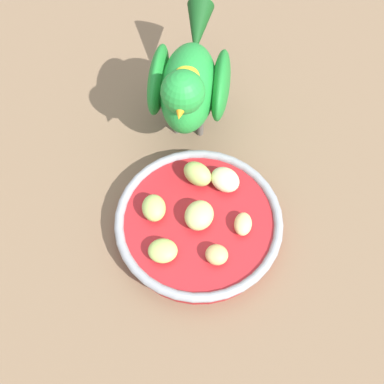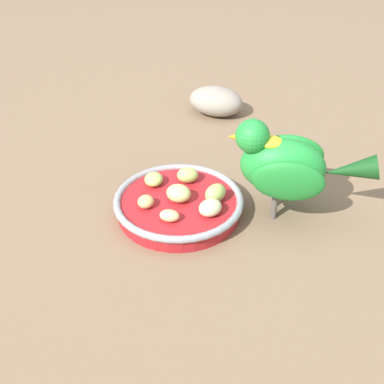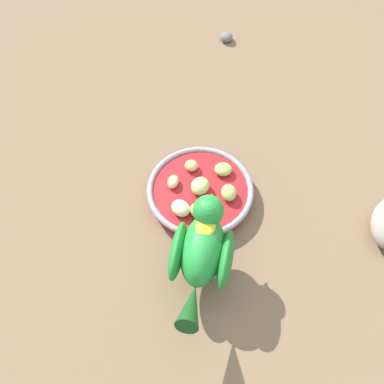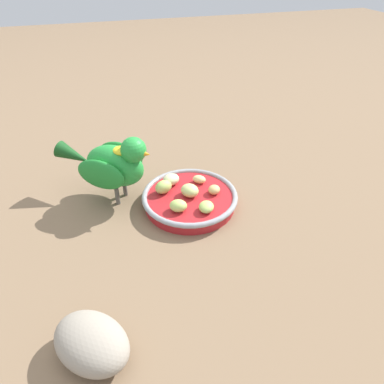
{
  "view_description": "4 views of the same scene",
  "coord_description": "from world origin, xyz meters",
  "views": [
    {
      "loc": [
        -0.24,
        0.12,
        0.53
      ],
      "look_at": [
        -0.0,
        -0.01,
        0.05
      ],
      "focal_mm": 47.27,
      "sensor_mm": 36.0,
      "label": 1
    },
    {
      "loc": [
        -0.28,
        -0.57,
        0.46
      ],
      "look_at": [
        -0.02,
        -0.03,
        0.05
      ],
      "focal_mm": 49.07,
      "sensor_mm": 36.0,
      "label": 2
    },
    {
      "loc": [
        0.42,
        -0.23,
        0.78
      ],
      "look_at": [
        -0.01,
        -0.03,
        0.05
      ],
      "focal_mm": 48.29,
      "sensor_mm": 36.0,
      "label": 3
    },
    {
      "loc": [
        0.12,
        0.52,
        0.43
      ],
      "look_at": [
        -0.03,
        0.01,
        0.04
      ],
      "focal_mm": 32.53,
      "sensor_mm": 36.0,
      "label": 4
    }
  ],
  "objects": [
    {
      "name": "apple_piece_4",
      "position": [
        -0.07,
        0.0,
        0.03
      ],
      "size": [
        0.03,
        0.03,
        0.02
      ],
      "primitive_type": "ellipsoid",
      "rotation": [
        0.0,
        0.0,
        0.77
      ],
      "color": "tan",
      "rests_on": "feeding_bowl"
    },
    {
      "name": "apple_piece_3",
      "position": [
        -0.03,
        -0.01,
        0.04
      ],
      "size": [
        0.05,
        0.05,
        0.02
      ],
      "primitive_type": "ellipsoid",
      "rotation": [
        0.0,
        0.0,
        5.37
      ],
      "color": "#C6D17A",
      "rests_on": "feeding_bowl"
    },
    {
      "name": "ground_plane",
      "position": [
        0.0,
        0.0,
        0.0
      ],
      "size": [
        4.0,
        4.0,
        0.0
      ],
      "primitive_type": "plane",
      "color": "#7A6047"
    },
    {
      "name": "feeding_bowl",
      "position": [
        -0.03,
        -0.01,
        0.02
      ],
      "size": [
        0.19,
        0.19,
        0.03
      ],
      "color": "#AD1E23",
      "rests_on": "ground_plane"
    },
    {
      "name": "parrot",
      "position": [
        0.11,
        -0.07,
        0.08
      ],
      "size": [
        0.18,
        0.15,
        0.15
      ],
      "rotation": [
        0.0,
        0.0,
        2.51
      ],
      "color": "#59544C",
      "rests_on": "ground_plane"
    },
    {
      "name": "apple_piece_5",
      "position": [
        -0.06,
        -0.04,
        0.03
      ],
      "size": [
        0.03,
        0.03,
        0.02
      ],
      "primitive_type": "ellipsoid",
      "rotation": [
        0.0,
        0.0,
        5.62
      ],
      "color": "#E5C67F",
      "rests_on": "feeding_bowl"
    },
    {
      "name": "apple_piece_6",
      "position": [
        0.02,
        -0.03,
        0.04
      ],
      "size": [
        0.04,
        0.04,
        0.03
      ],
      "primitive_type": "ellipsoid",
      "rotation": [
        0.0,
        0.0,
        3.53
      ],
      "color": "#B2CC66",
      "rests_on": "feeding_bowl"
    },
    {
      "name": "apple_piece_2",
      "position": [
        -0.0,
        -0.06,
        0.03
      ],
      "size": [
        0.04,
        0.04,
        0.02
      ],
      "primitive_type": "ellipsoid",
      "rotation": [
        0.0,
        0.0,
        3.49
      ],
      "color": "beige",
      "rests_on": "feeding_bowl"
    },
    {
      "name": "apple_piece_0",
      "position": [
        0.01,
        0.03,
        0.03
      ],
      "size": [
        0.04,
        0.04,
        0.02
      ],
      "primitive_type": "ellipsoid",
      "rotation": [
        0.0,
        0.0,
        5.92
      ],
      "color": "#B2CC66",
      "rests_on": "feeding_bowl"
    },
    {
      "name": "apple_piece_1",
      "position": [
        -0.04,
        0.05,
        0.03
      ],
      "size": [
        0.04,
        0.04,
        0.02
      ],
      "primitive_type": "ellipsoid",
      "rotation": [
        0.0,
        0.0,
        1.06
      ],
      "color": "#B2CC66",
      "rests_on": "feeding_bowl"
    }
  ]
}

